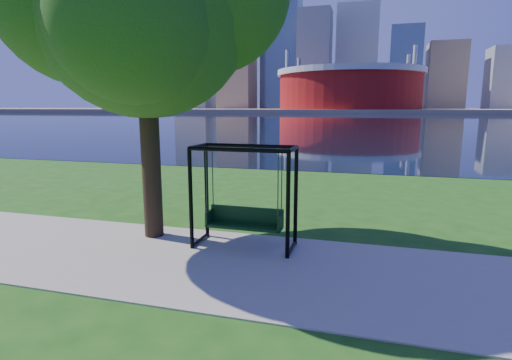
% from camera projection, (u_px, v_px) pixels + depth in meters
% --- Properties ---
extents(ground, '(900.00, 900.00, 0.00)m').
position_uv_depth(ground, '(254.00, 258.00, 8.59)').
color(ground, '#1E5114').
rests_on(ground, ground).
extents(path, '(120.00, 4.00, 0.03)m').
position_uv_depth(path, '(247.00, 266.00, 8.11)').
color(path, '#9E937F').
rests_on(path, ground).
extents(river, '(900.00, 180.00, 0.02)m').
position_uv_depth(river, '(361.00, 119.00, 105.16)').
color(river, black).
rests_on(river, ground).
extents(far_bank, '(900.00, 228.00, 2.00)m').
position_uv_depth(far_bank, '(367.00, 110.00, 298.12)').
color(far_bank, '#937F60').
rests_on(far_bank, ground).
extents(stadium, '(83.00, 83.00, 32.00)m').
position_uv_depth(stadium, '(349.00, 88.00, 231.18)').
color(stadium, maroon).
rests_on(stadium, far_bank).
extents(skyline, '(392.00, 66.00, 96.50)m').
position_uv_depth(skyline, '(363.00, 64.00, 305.65)').
color(skyline, gray).
rests_on(skyline, far_bank).
extents(swing, '(2.31, 1.01, 2.36)m').
position_uv_depth(swing, '(244.00, 199.00, 9.09)').
color(swing, black).
rests_on(swing, ground).
extents(park_tree, '(6.49, 5.87, 8.06)m').
position_uv_depth(park_tree, '(143.00, 1.00, 9.12)').
color(park_tree, black).
rests_on(park_tree, ground).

